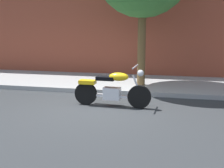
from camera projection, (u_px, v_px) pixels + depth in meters
The scene contains 3 objects.
ground_plane at pixel (95, 108), 7.97m from camera, with size 60.00×60.00×0.00m, color #303335.
sidewalk at pixel (118, 83), 10.91m from camera, with size 25.37×3.03×0.14m, color #9B9B9B.
motorcycle at pixel (112, 89), 8.08m from camera, with size 2.07×0.70×1.11m.
Camera 1 is at (2.08, -7.41, 2.21)m, focal length 49.24 mm.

